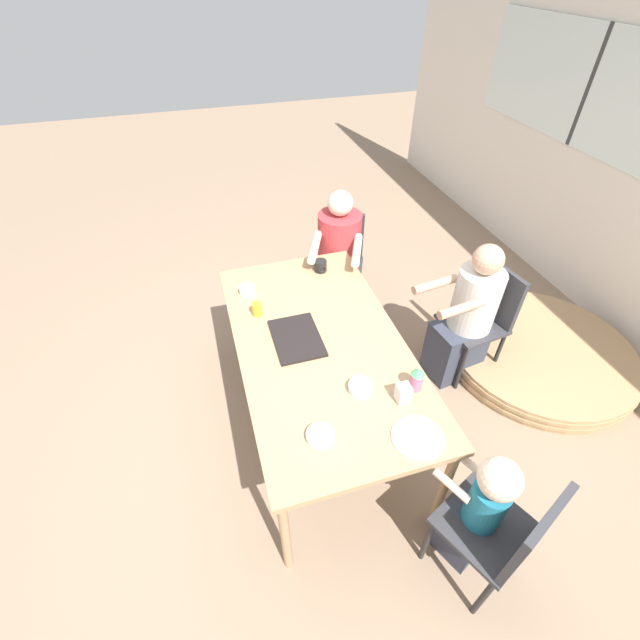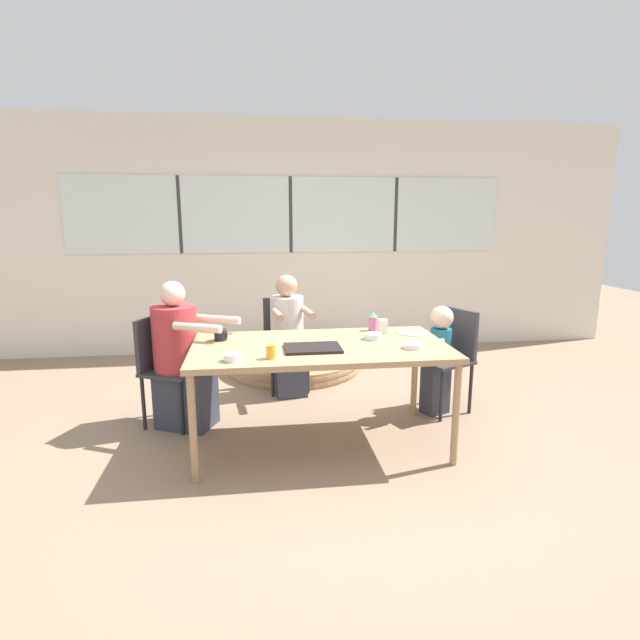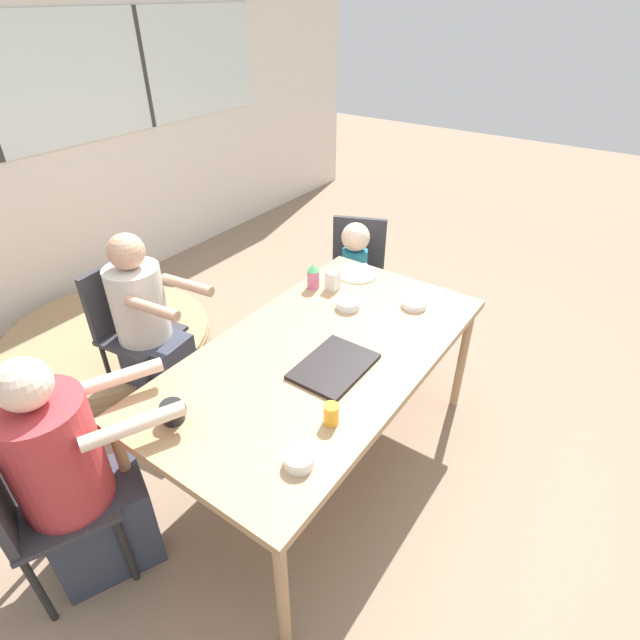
# 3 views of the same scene
# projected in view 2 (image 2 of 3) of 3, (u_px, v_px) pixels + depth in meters

# --- Properties ---
(ground_plane) EXTENTS (16.00, 16.00, 0.00)m
(ground_plane) POSITION_uv_depth(u_px,v_px,m) (320.00, 443.00, 3.74)
(ground_plane) COLOR #8C725B
(wall_back_with_windows) EXTENTS (8.40, 0.08, 2.80)m
(wall_back_with_windows) POSITION_uv_depth(u_px,v_px,m) (291.00, 236.00, 6.08)
(wall_back_with_windows) COLOR silver
(wall_back_with_windows) RESTS_ON ground_plane
(dining_table) EXTENTS (1.83, 0.98, 0.77)m
(dining_table) POSITION_uv_depth(u_px,v_px,m) (320.00, 352.00, 3.59)
(dining_table) COLOR tan
(dining_table) RESTS_ON ground_plane
(chair_for_woman_green_shirt) EXTENTS (0.53, 0.53, 0.89)m
(chair_for_woman_green_shirt) POSITION_uv_depth(u_px,v_px,m) (162.00, 360.00, 4.00)
(chair_for_woman_green_shirt) COLOR #333338
(chair_for_woman_green_shirt) RESTS_ON ground_plane
(chair_for_man_blue_shirt) EXTENTS (0.45, 0.45, 0.89)m
(chair_for_man_blue_shirt) POSITION_uv_depth(u_px,v_px,m) (285.00, 334.00, 4.88)
(chair_for_man_blue_shirt) COLOR #333338
(chair_for_man_blue_shirt) RESTS_ON ground_plane
(chair_for_toddler) EXTENTS (0.53, 0.53, 0.89)m
(chair_for_toddler) POSITION_uv_depth(u_px,v_px,m) (451.00, 350.00, 4.30)
(chair_for_toddler) COLOR #333338
(chair_for_toddler) RESTS_ON ground_plane
(person_woman_green_shirt) EXTENTS (0.71, 0.57, 1.18)m
(person_woman_green_shirt) POSITION_uv_depth(u_px,v_px,m) (181.00, 363.00, 3.96)
(person_woman_green_shirt) COLOR #333847
(person_woman_green_shirt) RESTS_ON ground_plane
(person_man_blue_shirt) EXTENTS (0.39, 0.61, 1.13)m
(person_man_blue_shirt) POSITION_uv_depth(u_px,v_px,m) (288.00, 340.00, 4.73)
(person_man_blue_shirt) COLOR #333847
(person_man_blue_shirt) RESTS_ON ground_plane
(person_toddler) EXTENTS (0.36, 0.29, 0.93)m
(person_toddler) POSITION_uv_depth(u_px,v_px,m) (438.00, 359.00, 4.24)
(person_toddler) COLOR #333847
(person_toddler) RESTS_ON ground_plane
(food_tray_dark) EXTENTS (0.39, 0.28, 0.02)m
(food_tray_dark) POSITION_uv_depth(u_px,v_px,m) (313.00, 348.00, 3.45)
(food_tray_dark) COLOR black
(food_tray_dark) RESTS_ON dining_table
(coffee_mug) EXTENTS (0.10, 0.09, 0.08)m
(coffee_mug) POSITION_uv_depth(u_px,v_px,m) (221.00, 335.00, 3.69)
(coffee_mug) COLOR black
(coffee_mug) RESTS_ON dining_table
(sippy_cup) EXTENTS (0.07, 0.07, 0.15)m
(sippy_cup) POSITION_uv_depth(u_px,v_px,m) (373.00, 321.00, 4.00)
(sippy_cup) COLOR #CC668C
(sippy_cup) RESTS_ON dining_table
(juice_glass) EXTENTS (0.06, 0.06, 0.09)m
(juice_glass) POSITION_uv_depth(u_px,v_px,m) (271.00, 352.00, 3.22)
(juice_glass) COLOR gold
(juice_glass) RESTS_ON dining_table
(milk_carton_small) EXTENTS (0.07, 0.07, 0.11)m
(milk_carton_small) POSITION_uv_depth(u_px,v_px,m) (383.00, 326.00, 3.92)
(milk_carton_small) COLOR silver
(milk_carton_small) RESTS_ON dining_table
(bowl_white_shallow) EXTENTS (0.14, 0.14, 0.04)m
(bowl_white_shallow) POSITION_uv_depth(u_px,v_px,m) (413.00, 346.00, 3.48)
(bowl_white_shallow) COLOR white
(bowl_white_shallow) RESTS_ON dining_table
(bowl_cereal) EXTENTS (0.13, 0.13, 0.04)m
(bowl_cereal) POSITION_uv_depth(u_px,v_px,m) (373.00, 336.00, 3.73)
(bowl_cereal) COLOR silver
(bowl_cereal) RESTS_ON dining_table
(bowl_fruit) EXTENTS (0.11, 0.11, 0.05)m
(bowl_fruit) POSITION_uv_depth(u_px,v_px,m) (232.00, 357.00, 3.17)
(bowl_fruit) COLOR white
(bowl_fruit) RESTS_ON dining_table
(plate_tortillas) EXTENTS (0.26, 0.26, 0.01)m
(plate_tortillas) POSITION_uv_depth(u_px,v_px,m) (412.00, 332.00, 3.93)
(plate_tortillas) COLOR beige
(plate_tortillas) RESTS_ON dining_table
(folded_table_stack) EXTENTS (1.46, 1.46, 0.15)m
(folded_table_stack) POSITION_uv_depth(u_px,v_px,m) (294.00, 362.00, 5.53)
(folded_table_stack) COLOR tan
(folded_table_stack) RESTS_ON ground_plane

